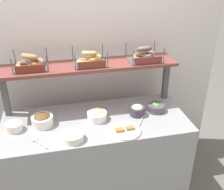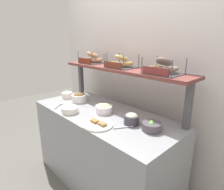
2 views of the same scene
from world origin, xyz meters
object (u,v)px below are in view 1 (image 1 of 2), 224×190
(serving_plate_white, at_px, (125,131))
(bagel_basket_sesame, at_px, (90,59))
(serving_spoon_by_edge, at_px, (142,118))
(serving_spoon_near_plate, at_px, (38,142))
(bowl_veggie_mix, at_px, (156,107))
(bagel_basket_poppy, at_px, (144,55))
(bagel_basket_everything, at_px, (30,63))
(bowl_cream_cheese, at_px, (73,136))
(bowl_tuna_salad, at_px, (137,110))
(bowl_chocolate_spread, at_px, (42,120))
(bowl_potato_salad, at_px, (14,126))
(bowl_egg_salad, at_px, (97,115))

(serving_plate_white, relative_size, bagel_basket_sesame, 0.88)
(serving_spoon_by_edge, distance_m, bagel_basket_sesame, 0.70)
(serving_spoon_near_plate, bearing_deg, bowl_veggie_mix, 13.31)
(serving_spoon_near_plate, xyz_separation_m, bagel_basket_poppy, (1.00, 0.47, 0.47))
(bagel_basket_everything, bearing_deg, serving_spoon_near_plate, -88.72)
(serving_spoon_near_plate, relative_size, bagel_basket_sesame, 0.50)
(serving_spoon_near_plate, relative_size, serving_spoon_by_edge, 0.93)
(bagel_basket_sesame, bearing_deg, bowl_cream_cheese, -114.05)
(bowl_tuna_salad, distance_m, bagel_basket_everything, 1.02)
(serving_spoon_by_edge, height_order, bagel_basket_sesame, bagel_basket_sesame)
(bowl_cream_cheese, xyz_separation_m, bowl_chocolate_spread, (-0.23, 0.27, 0.02))
(bowl_tuna_salad, distance_m, serving_spoon_near_plate, 0.91)
(bowl_veggie_mix, bearing_deg, bowl_cream_cheese, -160.71)
(bagel_basket_everything, bearing_deg, bagel_basket_poppy, -1.37)
(bowl_potato_salad, xyz_separation_m, bowl_chocolate_spread, (0.23, 0.03, 0.01))
(serving_plate_white, bearing_deg, bagel_basket_everything, 144.80)
(bowl_potato_salad, xyz_separation_m, serving_spoon_by_edge, (1.09, -0.07, -0.04))
(serving_spoon_by_edge, xyz_separation_m, bagel_basket_poppy, (0.10, 0.32, 0.47))
(bowl_potato_salad, bearing_deg, serving_spoon_near_plate, -47.92)
(bowl_cream_cheese, xyz_separation_m, bagel_basket_poppy, (0.73, 0.49, 0.44))
(bowl_cream_cheese, height_order, bowl_potato_salad, bowl_potato_salad)
(bowl_tuna_salad, relative_size, serving_spoon_near_plate, 0.91)
(bowl_veggie_mix, xyz_separation_m, bowl_chocolate_spread, (-1.03, -0.01, 0.02))
(bagel_basket_poppy, bearing_deg, bowl_veggie_mix, -72.47)
(bowl_egg_salad, bearing_deg, bowl_chocolate_spread, 177.83)
(bowl_tuna_salad, height_order, bagel_basket_sesame, bagel_basket_sesame)
(serving_plate_white, bearing_deg, bowl_tuna_salad, 53.05)
(bowl_chocolate_spread, distance_m, serving_plate_white, 0.71)
(bagel_basket_poppy, bearing_deg, bowl_cream_cheese, -145.83)
(serving_spoon_by_edge, xyz_separation_m, bagel_basket_everything, (-0.91, 0.35, 0.47))
(serving_plate_white, height_order, bagel_basket_poppy, bagel_basket_poppy)
(bagel_basket_poppy, bearing_deg, bowl_tuna_salad, -116.71)
(serving_plate_white, distance_m, bagel_basket_sesame, 0.71)
(bowl_egg_salad, distance_m, bowl_chocolate_spread, 0.47)
(bowl_veggie_mix, relative_size, bowl_cream_cheese, 0.94)
(serving_plate_white, height_order, serving_spoon_near_plate, serving_plate_white)
(bagel_basket_everything, bearing_deg, bowl_veggie_mix, -12.53)
(serving_spoon_by_edge, bearing_deg, bowl_egg_salad, 168.20)
(bagel_basket_sesame, height_order, bagel_basket_poppy, bagel_basket_poppy)
(serving_plate_white, height_order, serving_spoon_by_edge, serving_plate_white)
(bowl_chocolate_spread, height_order, bagel_basket_sesame, bagel_basket_sesame)
(bowl_tuna_salad, bearing_deg, bowl_cream_cheese, -157.59)
(serving_spoon_by_edge, relative_size, bagel_basket_poppy, 0.53)
(bowl_tuna_salad, xyz_separation_m, bowl_potato_salad, (-1.07, -0.01, -0.01))
(bowl_potato_salad, xyz_separation_m, bagel_basket_everything, (0.18, 0.28, 0.44))
(bowl_potato_salad, relative_size, bagel_basket_sesame, 0.46)
(bowl_veggie_mix, relative_size, bagel_basket_poppy, 0.54)
(bowl_cream_cheese, height_order, bowl_chocolate_spread, bowl_chocolate_spread)
(bowl_cream_cheese, bearing_deg, bowl_veggie_mix, 19.29)
(bagel_basket_everything, bearing_deg, bowl_cream_cheese, -61.43)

